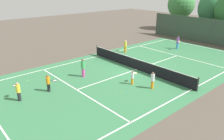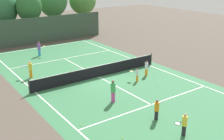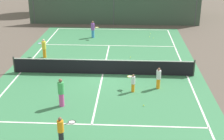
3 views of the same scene
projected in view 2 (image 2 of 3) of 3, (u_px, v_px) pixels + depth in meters
The scene contains 23 objects.
ground_plane at pixel (99, 77), 23.49m from camera, with size 80.00×80.00×0.00m, color brown.
court_surface at pixel (99, 77), 23.49m from camera, with size 13.00×25.00×0.01m.
tennis_net at pixel (99, 71), 23.32m from camera, with size 11.90×0.10×1.10m.
perimeter_fence at pixel (35, 31), 33.74m from camera, with size 18.00×0.12×3.20m.
tree_1 at pixel (1, 8), 34.94m from camera, with size 4.06×4.37×6.54m.
tree_3 at pixel (83, 1), 41.85m from camera, with size 3.98×3.98×6.22m.
tree_4 at pixel (29, 7), 34.88m from camera, with size 3.17×2.85×6.14m.
player_0 at pixel (30, 69), 23.08m from camera, with size 0.78×0.77×1.43m.
player_1 at pixel (184, 124), 14.85m from camera, with size 0.85×0.33×1.31m.
player_2 at pixel (157, 109), 16.50m from camera, with size 0.80×0.69×1.29m.
player_3 at pixel (146, 68), 23.58m from camera, with size 0.28×0.28×1.29m.
player_4 at pixel (137, 75), 22.37m from camera, with size 0.51×0.81×1.09m.
player_5 at pixel (39, 48), 29.14m from camera, with size 0.80×0.78×1.52m.
player_6 at pixel (113, 91), 18.71m from camera, with size 0.33×0.33×1.56m.
ball_crate at pixel (105, 68), 25.01m from camera, with size 0.43×0.36×0.43m.
tennis_ball_0 at pixel (157, 86), 21.49m from camera, with size 0.07×0.07×0.07m, color #CCE533.
tennis_ball_1 at pixel (95, 63), 27.09m from camera, with size 0.07×0.07×0.07m, color #CCE533.
tennis_ball_2 at pixel (85, 48), 32.45m from camera, with size 0.07×0.07×0.07m, color #CCE533.
tennis_ball_3 at pixel (81, 125), 16.03m from camera, with size 0.07×0.07×0.07m, color #CCE533.
tennis_ball_4 at pixel (100, 68), 25.51m from camera, with size 0.07×0.07×0.07m, color #CCE533.
tennis_ball_5 at pixel (77, 45), 33.51m from camera, with size 0.07×0.07×0.07m, color #CCE533.
tennis_ball_6 at pixel (81, 47), 32.55m from camera, with size 0.07×0.07×0.07m, color #CCE533.
tennis_ball_7 at pixel (122, 138), 14.75m from camera, with size 0.07×0.07×0.07m, color #CCE533.
Camera 2 is at (-11.80, -18.58, 8.30)m, focal length 45.14 mm.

